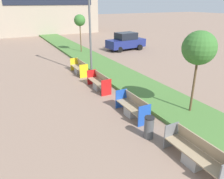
# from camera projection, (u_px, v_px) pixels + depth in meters

# --- Properties ---
(planter_grass_strip) EXTENTS (2.80, 120.00, 0.18)m
(planter_grass_strip) POSITION_uv_depth(u_px,v_px,m) (126.00, 79.00, 14.64)
(planter_grass_strip) COLOR #4C7A38
(planter_grass_strip) RESTS_ON ground
(building_backdrop) EXTENTS (15.61, 8.90, 9.17)m
(building_backdrop) POSITION_uv_depth(u_px,v_px,m) (44.00, 4.00, 36.41)
(building_backdrop) COLOR tan
(building_backdrop) RESTS_ON ground
(bench_grey_frame) EXTENTS (0.65, 2.26, 0.94)m
(bench_grey_frame) POSITION_uv_depth(u_px,v_px,m) (195.00, 155.00, 6.95)
(bench_grey_frame) COLOR #9E9B96
(bench_grey_frame) RESTS_ON ground
(bench_blue_frame) EXTENTS (0.65, 2.00, 0.94)m
(bench_blue_frame) POSITION_uv_depth(u_px,v_px,m) (132.00, 108.00, 10.02)
(bench_blue_frame) COLOR #9E9B96
(bench_blue_frame) RESTS_ON ground
(bench_red_frame) EXTENTS (0.65, 2.14, 0.94)m
(bench_red_frame) POSITION_uv_depth(u_px,v_px,m) (99.00, 83.00, 13.06)
(bench_red_frame) COLOR #9E9B96
(bench_red_frame) RESTS_ON ground
(bench_yellow_frame) EXTENTS (0.65, 2.11, 0.94)m
(bench_yellow_frame) POSITION_uv_depth(u_px,v_px,m) (79.00, 69.00, 15.94)
(bench_yellow_frame) COLOR #9E9B96
(bench_yellow_frame) RESTS_ON ground
(litter_bin) EXTENTS (0.38, 0.38, 0.89)m
(litter_bin) POSITION_uv_depth(u_px,v_px,m) (149.00, 127.00, 8.34)
(litter_bin) COLOR #4C4F51
(litter_bin) RESTS_ON ground
(street_lamp_post) EXTENTS (0.24, 0.44, 7.96)m
(street_lamp_post) POSITION_uv_depth(u_px,v_px,m) (89.00, 11.00, 14.03)
(street_lamp_post) COLOR #56595B
(street_lamp_post) RESTS_ON ground
(sapling_tree_near) EXTENTS (1.44, 1.44, 3.84)m
(sapling_tree_near) POSITION_uv_depth(u_px,v_px,m) (199.00, 48.00, 9.13)
(sapling_tree_near) COLOR brown
(sapling_tree_near) RESTS_ON ground
(sapling_tree_far) EXTENTS (1.10, 1.10, 3.79)m
(sapling_tree_far) POSITION_uv_depth(u_px,v_px,m) (80.00, 21.00, 21.21)
(sapling_tree_far) COLOR brown
(sapling_tree_far) RESTS_ON ground
(parked_car_distant) EXTENTS (4.33, 2.09, 1.86)m
(parked_car_distant) POSITION_uv_depth(u_px,v_px,m) (126.00, 41.00, 23.68)
(parked_car_distant) COLOR navy
(parked_car_distant) RESTS_ON ground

